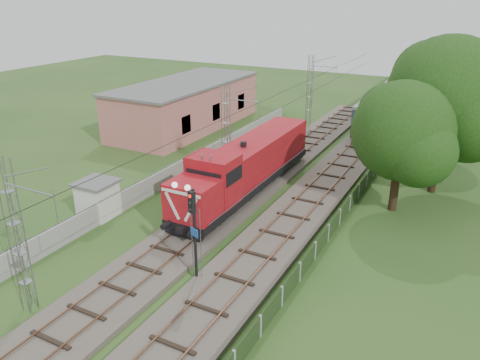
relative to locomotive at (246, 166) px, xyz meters
The scene contains 15 objects.
ground 10.09m from the locomotive, 90.00° to the right, with size 140.00×140.00×0.00m, color #274A1B.
track_main 3.54m from the locomotive, 90.00° to the right, with size 4.20×70.00×0.45m.
track_side 11.54m from the locomotive, 63.84° to the left, with size 4.20×80.00×0.45m.
catenary 4.05m from the locomotive, 143.54° to the left, with size 3.31×70.00×8.00m.
boundary_wall 7.03m from the locomotive, 161.48° to the left, with size 0.25×40.00×1.50m, color #9E9E99.
station_building 20.64m from the locomotive, 136.61° to the left, with size 8.40×20.40×5.22m.
fence 10.65m from the locomotive, 40.46° to the right, with size 0.12×32.00×1.20m.
locomotive is the anchor object (origin of this frame).
coach_rake 48.04m from the locomotive, 84.03° to the left, with size 2.81×62.58×3.24m.
signal_post 12.42m from the locomotive, 75.93° to the right, with size 0.58×0.47×5.46m.
relay_hut 11.17m from the locomotive, 131.68° to the right, with size 2.61×2.61×2.63m.
tree_a 11.59m from the locomotive, 12.10° to the left, with size 7.23×6.88×9.37m.
tree_b 15.67m from the locomotive, 29.05° to the left, with size 9.28×8.83×12.02m.
tree_c 19.83m from the locomotive, 55.61° to the left, with size 6.99×6.65×9.06m.
tree_d 35.27m from the locomotive, 67.60° to the left, with size 6.99×6.66×9.07m.
Camera 1 is at (15.20, -20.17, 14.76)m, focal length 35.00 mm.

